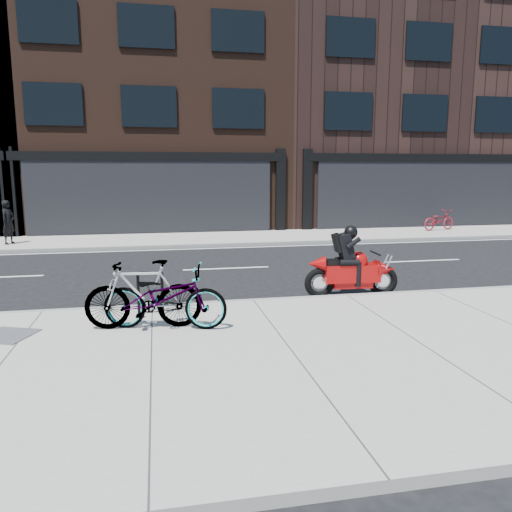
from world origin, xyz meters
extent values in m
plane|color=black|center=(0.00, 0.00, 0.00)|extent=(120.00, 120.00, 0.00)
cube|color=gray|center=(0.00, -5.00, 0.07)|extent=(60.00, 6.00, 0.13)
cube|color=gray|center=(0.00, 7.75, 0.07)|extent=(60.00, 3.50, 0.13)
cube|color=black|center=(-2.00, 14.50, 7.25)|extent=(12.00, 10.00, 14.50)
cube|color=black|center=(10.00, 14.50, 6.25)|extent=(12.00, 10.00, 12.50)
cylinder|color=black|center=(-2.23, -2.58, 0.52)|extent=(0.05, 0.05, 0.77)
cylinder|color=black|center=(-1.81, -2.62, 0.52)|extent=(0.05, 0.05, 0.77)
cylinder|color=black|center=(-2.02, -2.60, 0.90)|extent=(0.43, 0.10, 0.05)
imported|color=gray|center=(-1.77, -3.46, 0.67)|extent=(2.15, 1.19, 1.07)
imported|color=gray|center=(-2.12, -3.38, 0.70)|extent=(1.95, 0.70, 1.15)
torus|color=black|center=(2.95, -1.64, 0.32)|extent=(0.67, 0.18, 0.66)
torus|color=black|center=(1.53, -1.56, 0.32)|extent=(0.67, 0.18, 0.66)
cube|color=#910606|center=(2.23, -1.60, 0.52)|extent=(1.23, 0.45, 0.38)
cone|color=#910606|center=(2.99, -1.65, 0.58)|extent=(0.48, 0.47, 0.44)
sphere|color=#910606|center=(2.38, -1.61, 0.78)|extent=(0.40, 0.40, 0.40)
cube|color=black|center=(1.93, -1.58, 0.76)|extent=(0.57, 0.31, 0.12)
cylinder|color=silver|center=(1.69, -1.39, 0.30)|extent=(0.56, 0.12, 0.09)
cube|color=black|center=(2.07, -1.59, 1.11)|extent=(0.41, 0.39, 0.59)
cube|color=black|center=(1.91, -1.58, 1.19)|extent=(0.25, 0.32, 0.41)
sphere|color=black|center=(2.19, -1.60, 1.41)|extent=(0.29, 0.29, 0.29)
imported|color=black|center=(-6.98, 7.29, 0.90)|extent=(0.58, 0.67, 1.54)
imported|color=maroon|center=(10.15, 8.03, 0.57)|extent=(1.77, 1.00, 0.88)
cube|color=#4A4A4D|center=(-4.25, -3.36, 0.14)|extent=(0.98, 0.98, 0.02)
camera|label=1|loc=(-1.86, -11.54, 2.72)|focal=35.00mm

